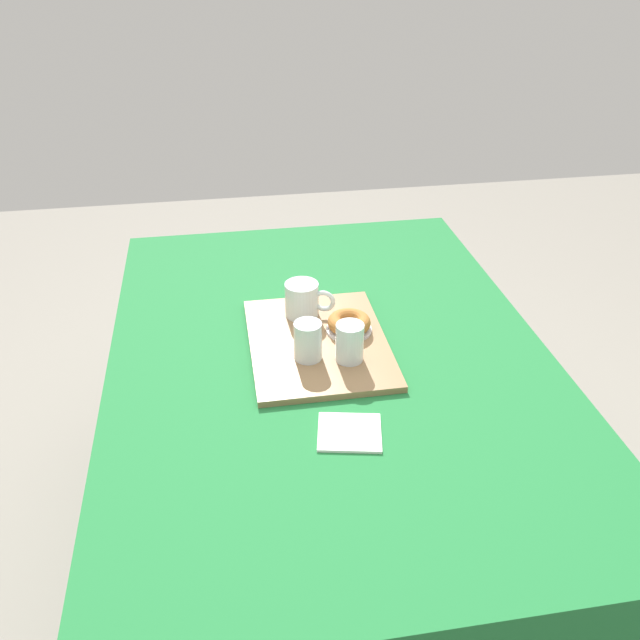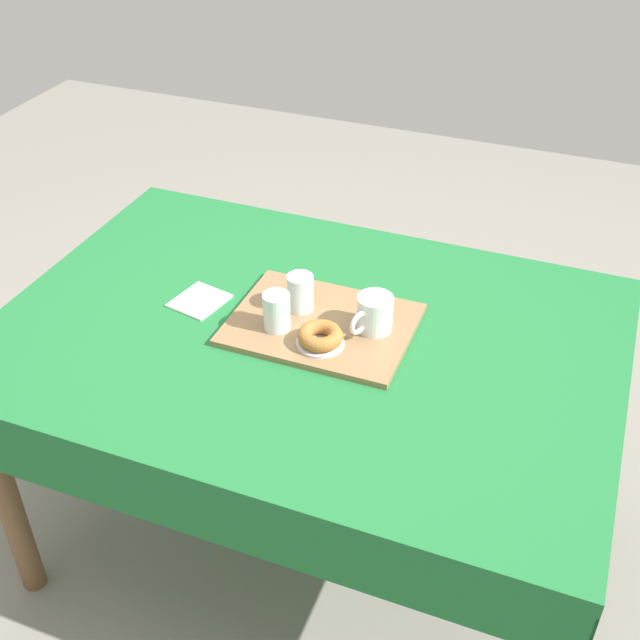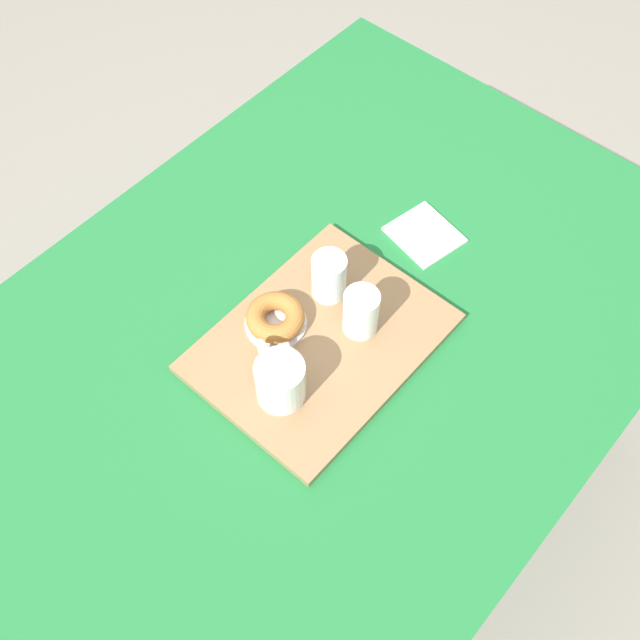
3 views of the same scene
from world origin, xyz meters
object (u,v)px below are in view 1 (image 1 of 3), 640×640
at_px(paper_napkin, 350,432).
at_px(dining_table, 330,380).
at_px(water_glass_near, 350,344).
at_px(sugar_donut_left, 349,322).
at_px(serving_tray, 318,343).
at_px(tea_mug_left, 303,300).
at_px(donut_plate_left, 349,330).
at_px(water_glass_far, 308,343).

bearing_deg(paper_napkin, dining_table, -2.39).
xyz_separation_m(water_glass_near, sugar_donut_left, (0.12, -0.02, -0.02)).
bearing_deg(serving_tray, tea_mug_left, 8.67).
height_order(donut_plate_left, paper_napkin, donut_plate_left).
relative_size(dining_table, sugar_donut_left, 13.99).
height_order(donut_plate_left, sugar_donut_left, sugar_donut_left).
xyz_separation_m(sugar_donut_left, paper_napkin, (-0.35, 0.07, -0.04)).
relative_size(donut_plate_left, sugar_donut_left, 1.06).
distance_m(donut_plate_left, paper_napkin, 0.36).
height_order(tea_mug_left, paper_napkin, tea_mug_left).
bearing_deg(tea_mug_left, serving_tray, -171.33).
height_order(serving_tray, paper_napkin, serving_tray).
distance_m(dining_table, paper_napkin, 0.31).
xyz_separation_m(tea_mug_left, sugar_donut_left, (-0.10, -0.10, -0.02)).
bearing_deg(water_glass_near, tea_mug_left, 19.86).
bearing_deg(tea_mug_left, sugar_donut_left, -133.53).
relative_size(serving_tray, tea_mug_left, 3.44).
distance_m(water_glass_far, sugar_donut_left, 0.15).
height_order(dining_table, sugar_donut_left, sugar_donut_left).
bearing_deg(paper_napkin, sugar_donut_left, -11.24).
distance_m(water_glass_near, paper_napkin, 0.25).
relative_size(serving_tray, water_glass_far, 4.65).
height_order(tea_mug_left, water_glass_near, water_glass_near).
height_order(dining_table, donut_plate_left, donut_plate_left).
distance_m(water_glass_far, donut_plate_left, 0.16).
distance_m(dining_table, water_glass_near, 0.16).
bearing_deg(tea_mug_left, water_glass_near, -160.14).
bearing_deg(dining_table, water_glass_far, 122.51).
distance_m(water_glass_near, water_glass_far, 0.10).
xyz_separation_m(serving_tray, tea_mug_left, (0.12, 0.02, 0.05)).
height_order(dining_table, water_glass_far, water_glass_far).
bearing_deg(serving_tray, donut_plate_left, -70.99).
distance_m(dining_table, serving_tray, 0.10).
bearing_deg(dining_table, paper_napkin, 177.61).
height_order(dining_table, water_glass_near, water_glass_near).
relative_size(water_glass_far, sugar_donut_left, 0.88).
distance_m(water_glass_far, paper_napkin, 0.27).
bearing_deg(water_glass_far, dining_table, -57.49).
distance_m(dining_table, tea_mug_left, 0.22).
height_order(serving_tray, water_glass_far, water_glass_far).
bearing_deg(tea_mug_left, dining_table, -164.65).
relative_size(donut_plate_left, paper_napkin, 0.88).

